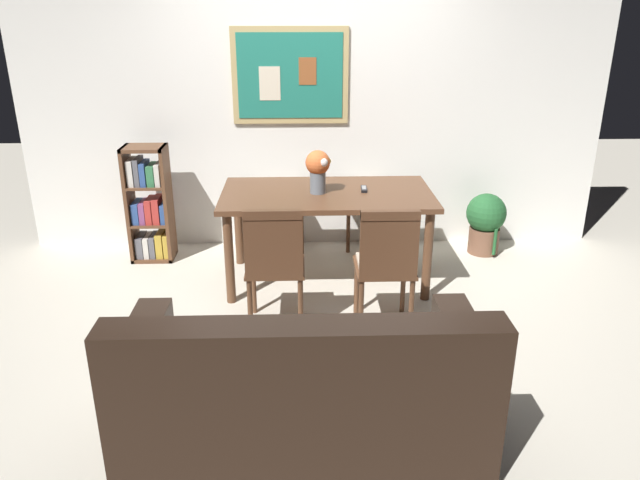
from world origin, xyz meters
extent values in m
plane|color=beige|center=(0.00, 0.00, 0.00)|extent=(12.00, 12.00, 0.00)
cube|color=silver|center=(0.00, 1.49, 1.30)|extent=(5.20, 0.10, 2.60)
cube|color=tan|center=(-0.21, 1.42, 1.55)|extent=(1.01, 0.02, 0.82)
cube|color=#1E7260|center=(-0.21, 1.41, 1.55)|extent=(0.91, 0.01, 0.72)
cube|color=beige|center=(-0.38, 1.40, 1.49)|extent=(0.18, 0.00, 0.29)
cube|color=brown|center=(-0.06, 1.40, 1.59)|extent=(0.15, 0.00, 0.23)
cube|color=brown|center=(0.08, 0.58, 0.73)|extent=(1.65, 0.91, 0.04)
cylinder|color=brown|center=(-0.66, 0.21, 0.36)|extent=(0.07, 0.07, 0.71)
cylinder|color=brown|center=(0.82, 0.21, 0.36)|extent=(0.07, 0.07, 0.71)
cylinder|color=brown|center=(-0.66, 0.96, 0.36)|extent=(0.07, 0.07, 0.71)
cylinder|color=brown|center=(0.82, 0.96, 0.36)|extent=(0.07, 0.07, 0.71)
cube|color=brown|center=(0.44, -0.17, 0.44)|extent=(0.40, 0.40, 0.03)
cube|color=#C6B299|center=(0.44, -0.17, 0.47)|extent=(0.36, 0.36, 0.03)
cylinder|color=brown|center=(0.27, -0.34, 0.21)|extent=(0.04, 0.04, 0.42)
cylinder|color=brown|center=(0.61, -0.34, 0.21)|extent=(0.04, 0.04, 0.42)
cylinder|color=brown|center=(0.27, 0.00, 0.21)|extent=(0.04, 0.04, 0.42)
cylinder|color=brown|center=(0.61, 0.00, 0.21)|extent=(0.04, 0.04, 0.42)
cube|color=brown|center=(0.44, -0.35, 0.68)|extent=(0.38, 0.04, 0.46)
cube|color=brown|center=(0.44, -0.35, 0.88)|extent=(0.38, 0.05, 0.06)
cube|color=brown|center=(-0.31, -0.14, 0.44)|extent=(0.40, 0.40, 0.03)
cube|color=#C6B299|center=(-0.31, -0.14, 0.47)|extent=(0.36, 0.36, 0.03)
cylinder|color=brown|center=(-0.48, -0.31, 0.21)|extent=(0.04, 0.04, 0.42)
cylinder|color=brown|center=(-0.14, -0.31, 0.21)|extent=(0.04, 0.04, 0.42)
cylinder|color=brown|center=(-0.48, 0.03, 0.21)|extent=(0.04, 0.04, 0.42)
cylinder|color=brown|center=(-0.14, 0.03, 0.21)|extent=(0.04, 0.04, 0.42)
cube|color=brown|center=(-0.31, -0.32, 0.68)|extent=(0.38, 0.04, 0.46)
cube|color=brown|center=(-0.31, -0.32, 0.88)|extent=(0.38, 0.05, 0.06)
cube|color=brown|center=(-0.29, 1.31, 0.44)|extent=(0.40, 0.40, 0.03)
cube|color=#C6B299|center=(-0.29, 1.31, 0.47)|extent=(0.36, 0.36, 0.03)
cylinder|color=brown|center=(-0.12, 1.48, 0.21)|extent=(0.04, 0.04, 0.42)
cylinder|color=brown|center=(-0.46, 1.48, 0.21)|extent=(0.04, 0.04, 0.42)
cylinder|color=brown|center=(-0.12, 1.14, 0.21)|extent=(0.04, 0.04, 0.42)
cylinder|color=brown|center=(-0.46, 1.14, 0.21)|extent=(0.04, 0.04, 0.42)
cube|color=brown|center=(-0.29, 1.49, 0.68)|extent=(0.38, 0.04, 0.46)
cube|color=brown|center=(-0.29, 1.49, 0.88)|extent=(0.38, 0.05, 0.06)
cube|color=brown|center=(0.47, 1.34, 0.44)|extent=(0.40, 0.40, 0.03)
cube|color=#C6B299|center=(0.47, 1.34, 0.47)|extent=(0.36, 0.36, 0.03)
cylinder|color=brown|center=(0.64, 1.51, 0.21)|extent=(0.04, 0.04, 0.42)
cylinder|color=brown|center=(0.30, 1.51, 0.21)|extent=(0.04, 0.04, 0.42)
cylinder|color=brown|center=(0.64, 1.17, 0.21)|extent=(0.04, 0.04, 0.42)
cylinder|color=brown|center=(0.30, 1.17, 0.21)|extent=(0.04, 0.04, 0.42)
cube|color=brown|center=(0.47, 1.52, 0.68)|extent=(0.38, 0.04, 0.46)
cube|color=brown|center=(0.47, 1.52, 0.88)|extent=(0.38, 0.05, 0.06)
cube|color=black|center=(-0.12, -1.34, 0.20)|extent=(1.80, 0.84, 0.40)
cube|color=black|center=(-0.12, -1.66, 0.62)|extent=(1.80, 0.20, 0.44)
cube|color=black|center=(-0.93, -1.34, 0.51)|extent=(0.18, 0.80, 0.22)
cube|color=black|center=(0.69, -1.34, 0.51)|extent=(0.18, 0.80, 0.22)
cube|color=maroon|center=(-0.57, -1.52, 0.56)|extent=(0.32, 0.16, 0.33)
cube|color=maroon|center=(-0.12, -1.52, 0.56)|extent=(0.32, 0.16, 0.33)
cube|color=brown|center=(-1.61, 1.10, 0.51)|extent=(0.03, 0.28, 1.01)
cube|color=brown|center=(-1.28, 1.10, 0.51)|extent=(0.03, 0.28, 1.01)
cube|color=brown|center=(-1.44, 1.10, 0.01)|extent=(0.36, 0.28, 0.03)
cube|color=brown|center=(-1.44, 1.10, 1.00)|extent=(0.36, 0.28, 0.03)
cube|color=brown|center=(-1.44, 1.10, 0.34)|extent=(0.30, 0.28, 0.02)
cube|color=brown|center=(-1.44, 1.10, 0.68)|extent=(0.30, 0.28, 0.02)
cube|color=#595960|center=(-1.55, 1.10, 0.12)|extent=(0.06, 0.22, 0.19)
cube|color=beige|center=(-1.49, 1.10, 0.12)|extent=(0.05, 0.22, 0.18)
cube|color=#595960|center=(-1.44, 1.10, 0.12)|extent=(0.05, 0.22, 0.19)
cube|color=gold|center=(-1.37, 1.10, 0.14)|extent=(0.06, 0.22, 0.21)
cube|color=gold|center=(-1.32, 1.10, 0.14)|extent=(0.04, 0.22, 0.21)
cube|color=#2D4C8C|center=(-1.55, 1.10, 0.44)|extent=(0.06, 0.22, 0.18)
cube|color=#7F3F72|center=(-1.49, 1.10, 0.44)|extent=(0.05, 0.22, 0.18)
cube|color=#B2332D|center=(-1.44, 1.10, 0.45)|extent=(0.05, 0.22, 0.21)
cube|color=#B2332D|center=(-1.37, 1.10, 0.46)|extent=(0.06, 0.22, 0.22)
cube|color=#2D4C8C|center=(-1.31, 1.10, 0.43)|extent=(0.05, 0.22, 0.17)
cube|color=beige|center=(-1.55, 1.10, 0.80)|extent=(0.05, 0.22, 0.22)
cube|color=#595960|center=(-1.50, 1.10, 0.80)|extent=(0.04, 0.22, 0.23)
cube|color=#2D4C8C|center=(-1.45, 1.10, 0.78)|extent=(0.05, 0.22, 0.20)
cube|color=#337247|center=(-1.39, 1.10, 0.77)|extent=(0.06, 0.22, 0.17)
cube|color=beige|center=(-1.33, 1.10, 0.78)|extent=(0.04, 0.22, 0.19)
cylinder|color=brown|center=(1.53, 1.13, 0.12)|extent=(0.27, 0.27, 0.24)
cylinder|color=#332319|center=(1.53, 1.13, 0.23)|extent=(0.25, 0.25, 0.02)
sphere|color=#235B2D|center=(1.53, 1.13, 0.38)|extent=(0.35, 0.35, 0.35)
cylinder|color=#235B2D|center=(1.59, 0.98, 0.16)|extent=(0.03, 0.03, 0.24)
cylinder|color=#235B2D|center=(1.66, 1.22, 0.12)|extent=(0.03, 0.03, 0.32)
cylinder|color=slate|center=(0.01, 0.56, 0.84)|extent=(0.12, 0.12, 0.17)
sphere|color=#D86633|center=(0.01, 0.56, 1.00)|extent=(0.19, 0.19, 0.19)
sphere|color=#EACC4C|center=(-0.03, 0.63, 0.98)|extent=(0.06, 0.06, 0.06)
sphere|color=silver|center=(0.05, 0.50, 1.01)|extent=(0.07, 0.07, 0.07)
sphere|color=#EACC4C|center=(0.08, 0.58, 1.00)|extent=(0.06, 0.06, 0.06)
cube|color=black|center=(0.37, 0.62, 0.76)|extent=(0.05, 0.16, 0.02)
cube|color=gray|center=(0.37, 0.62, 0.78)|extent=(0.04, 0.10, 0.00)
camera|label=1|loc=(-0.13, -3.95, 2.12)|focal=33.95mm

